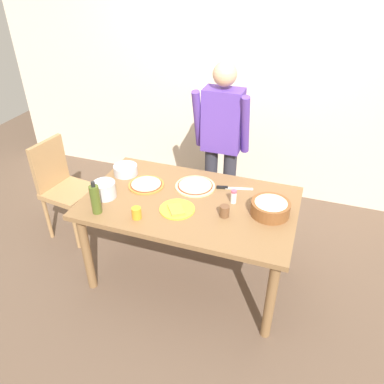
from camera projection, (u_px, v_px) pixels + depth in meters
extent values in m
plane|color=brown|center=(190.00, 273.00, 3.24)|extent=(8.00, 8.00, 0.00)
cube|color=beige|center=(242.00, 74.00, 3.80)|extent=(5.60, 0.10, 2.60)
cube|color=brown|center=(190.00, 203.00, 2.84)|extent=(1.60, 0.96, 0.04)
cylinder|color=brown|center=(87.00, 253.00, 2.92)|extent=(0.07, 0.07, 0.72)
cylinder|color=brown|center=(270.00, 300.00, 2.53)|extent=(0.07, 0.07, 0.72)
cylinder|color=brown|center=(133.00, 199.00, 3.56)|extent=(0.07, 0.07, 0.72)
cylinder|color=brown|center=(285.00, 230.00, 3.16)|extent=(0.07, 0.07, 0.72)
cylinder|color=#2D2D38|center=(211.00, 187.00, 3.63)|extent=(0.12, 0.12, 0.85)
cylinder|color=#2D2D38|center=(228.00, 190.00, 3.58)|extent=(0.12, 0.12, 0.85)
cube|color=#56389E|center=(223.00, 120.00, 3.22)|extent=(0.34, 0.20, 0.55)
cylinder|color=#56389E|center=(198.00, 119.00, 3.24)|extent=(0.07, 0.21, 0.55)
cylinder|color=#56389E|center=(245.00, 125.00, 3.12)|extent=(0.07, 0.21, 0.55)
sphere|color=tan|center=(225.00, 74.00, 3.01)|extent=(0.20, 0.20, 0.20)
cube|color=#A37A4C|center=(69.00, 192.00, 3.46)|extent=(0.45, 0.45, 0.05)
cube|color=#A37A4C|center=(49.00, 164.00, 3.39)|extent=(0.09, 0.38, 0.45)
cylinder|color=#A37A4C|center=(76.00, 228.00, 3.40)|extent=(0.04, 0.04, 0.45)
cylinder|color=#A37A4C|center=(99.00, 209.00, 3.66)|extent=(0.04, 0.04, 0.45)
cylinder|color=#A37A4C|center=(48.00, 218.00, 3.53)|extent=(0.04, 0.04, 0.45)
cylinder|color=#A37A4C|center=(72.00, 200.00, 3.78)|extent=(0.04, 0.04, 0.45)
cylinder|color=beige|center=(195.00, 186.00, 2.99)|extent=(0.32, 0.32, 0.01)
cylinder|color=#B22D1E|center=(195.00, 185.00, 2.99)|extent=(0.28, 0.28, 0.00)
cylinder|color=beige|center=(195.00, 185.00, 2.98)|extent=(0.26, 0.26, 0.00)
cylinder|color=#C67A33|center=(146.00, 185.00, 3.01)|extent=(0.29, 0.29, 0.01)
cylinder|color=#B22D1E|center=(146.00, 184.00, 3.00)|extent=(0.26, 0.26, 0.00)
cylinder|color=beige|center=(146.00, 184.00, 3.00)|extent=(0.24, 0.24, 0.00)
cylinder|color=gold|center=(177.00, 209.00, 2.72)|extent=(0.26, 0.26, 0.01)
cube|color=#CC8438|center=(176.00, 209.00, 2.70)|extent=(0.16, 0.17, 0.01)
cylinder|color=brown|center=(270.00, 208.00, 2.66)|extent=(0.28, 0.28, 0.10)
ellipsoid|color=beige|center=(271.00, 204.00, 2.64)|extent=(0.25, 0.25, 0.05)
cylinder|color=#B7B7BC|center=(126.00, 170.00, 3.15)|extent=(0.20, 0.20, 0.08)
cylinder|color=#47561E|center=(95.00, 200.00, 2.64)|extent=(0.07, 0.07, 0.22)
cylinder|color=black|center=(93.00, 184.00, 2.57)|extent=(0.03, 0.03, 0.04)
cylinder|color=#B7B7BC|center=(105.00, 190.00, 2.84)|extent=(0.17, 0.17, 0.12)
torus|color=#A5A5AD|center=(104.00, 183.00, 2.81)|extent=(0.17, 0.17, 0.01)
cylinder|color=orange|center=(137.00, 213.00, 2.62)|extent=(0.07, 0.07, 0.08)
cylinder|color=brown|center=(225.00, 211.00, 2.64)|extent=(0.07, 0.07, 0.08)
cylinder|color=white|center=(234.00, 197.00, 2.78)|extent=(0.04, 0.04, 0.09)
cylinder|color=#D84C66|center=(234.00, 192.00, 2.76)|extent=(0.04, 0.04, 0.02)
cube|color=silver|center=(239.00, 189.00, 2.97)|extent=(0.22, 0.08, 0.01)
cube|color=black|center=(222.00, 187.00, 2.97)|extent=(0.09, 0.05, 0.02)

